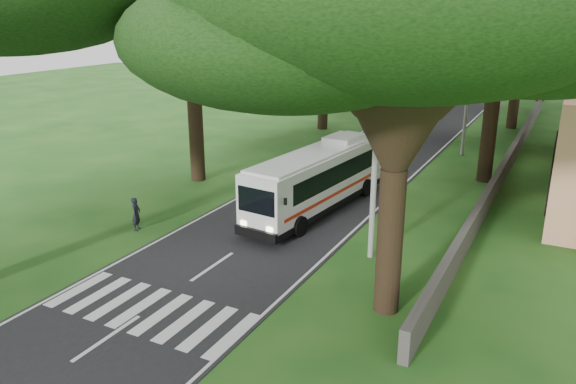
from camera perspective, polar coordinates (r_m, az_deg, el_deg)
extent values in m
plane|color=#184714|center=(22.40, -10.61, -9.47)|extent=(140.00, 140.00, 0.00)
cube|color=black|center=(43.56, 9.87, 4.28)|extent=(8.00, 120.00, 0.04)
cube|color=silver|center=(21.07, -13.99, -11.61)|extent=(8.00, 3.00, 0.01)
cube|color=#383533|center=(40.75, 21.59, 3.15)|extent=(0.35, 50.00, 1.20)
cylinder|color=gray|center=(23.42, 8.79, 2.41)|extent=(0.24, 0.24, 8.00)
cube|color=gray|center=(22.74, 9.21, 10.68)|extent=(1.60, 0.10, 0.10)
cube|color=gray|center=(22.83, 9.13, 9.19)|extent=(1.20, 0.10, 0.10)
cylinder|color=gray|center=(42.49, 17.73, 8.84)|extent=(0.24, 0.24, 8.00)
cube|color=gray|center=(42.12, 18.18, 13.39)|extent=(1.60, 0.10, 0.10)
cube|color=gray|center=(42.16, 18.10, 12.58)|extent=(1.20, 0.10, 0.10)
cylinder|color=gray|center=(62.14, 21.15, 11.20)|extent=(0.24, 0.24, 8.00)
cube|color=gray|center=(61.89, 21.52, 14.31)|extent=(1.60, 0.10, 0.10)
cube|color=gray|center=(61.92, 21.45, 13.76)|extent=(1.20, 0.10, 0.10)
cylinder|color=black|center=(35.04, -9.32, 6.07)|extent=(0.90, 0.90, 6.14)
cone|color=black|center=(34.36, -9.76, 14.19)|extent=(3.20, 3.20, 3.80)
cylinder|color=black|center=(50.22, 3.58, 9.57)|extent=(0.90, 0.90, 5.57)
cone|color=black|center=(49.74, 3.69, 14.91)|extent=(3.20, 3.20, 3.80)
cylinder|color=black|center=(67.24, 9.17, 11.67)|extent=(0.90, 0.90, 5.83)
cone|color=black|center=(66.88, 9.38, 15.77)|extent=(3.20, 3.20, 3.80)
cylinder|color=black|center=(19.70, 10.30, -5.04)|extent=(0.90, 0.90, 5.22)
cone|color=black|center=(18.42, 11.09, 7.96)|extent=(3.20, 3.20, 3.80)
cylinder|color=black|center=(36.50, 19.68, 5.20)|extent=(0.90, 0.90, 5.48)
cone|color=black|center=(35.83, 20.48, 12.43)|extent=(3.20, 3.20, 3.80)
cylinder|color=black|center=(54.18, 22.04, 8.90)|extent=(0.90, 0.90, 5.51)
cone|color=black|center=(53.74, 22.64, 13.78)|extent=(3.20, 3.20, 3.80)
cylinder|color=black|center=(71.91, 24.47, 10.76)|extent=(0.90, 0.90, 5.93)
cone|color=black|center=(71.58, 24.99, 14.61)|extent=(3.20, 3.20, 3.80)
cube|color=white|center=(29.58, 3.09, 1.43)|extent=(3.41, 11.19, 2.71)
cube|color=black|center=(29.70, 3.38, 2.28)|extent=(3.27, 9.19, 1.01)
cube|color=black|center=(29.98, 3.05, -0.96)|extent=(3.46, 11.23, 0.32)
cube|color=red|center=(29.76, 3.07, 0.29)|extent=(3.35, 10.10, 0.17)
cube|color=white|center=(29.20, 3.14, 4.08)|extent=(3.17, 10.62, 0.17)
cylinder|color=black|center=(27.66, -2.86, -2.53)|extent=(0.42, 1.04, 1.01)
cylinder|color=black|center=(26.46, 1.17, -3.50)|extent=(0.42, 1.04, 1.01)
cylinder|color=black|center=(33.39, 4.39, 1.11)|extent=(0.42, 1.04, 1.01)
cylinder|color=black|center=(32.40, 7.93, 0.45)|extent=(0.42, 1.04, 1.01)
imported|color=silver|center=(61.18, 12.46, 8.69)|extent=(2.09, 3.71, 1.19)
imported|color=navy|center=(72.86, 15.06, 9.96)|extent=(2.38, 3.85, 1.20)
imported|color=maroon|center=(80.64, 20.26, 10.30)|extent=(2.61, 5.15, 1.43)
imported|color=black|center=(28.07, -15.16, -2.16)|extent=(0.57, 0.70, 1.65)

